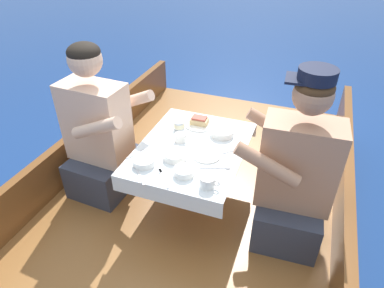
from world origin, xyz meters
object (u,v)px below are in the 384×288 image
(person_port, at_px, (99,137))
(coffee_cup_starboard, at_px, (181,137))
(coffee_cup_port, at_px, (208,182))
(tin_can, at_px, (179,125))
(sandwich, at_px, (199,120))
(person_starboard, at_px, (294,178))

(person_port, height_order, coffee_cup_starboard, person_port)
(coffee_cup_port, xyz_separation_m, tin_can, (-0.35, 0.47, -0.00))
(tin_can, bearing_deg, sandwich, 42.85)
(coffee_cup_port, height_order, tin_can, coffee_cup_port)
(tin_can, bearing_deg, person_starboard, -15.91)
(person_starboard, xyz_separation_m, coffee_cup_starboard, (-0.70, 0.09, 0.05))
(person_port, xyz_separation_m, tin_can, (0.46, 0.23, 0.05))
(person_port, relative_size, sandwich, 8.95)
(tin_can, bearing_deg, coffee_cup_port, -53.52)
(person_port, bearing_deg, coffee_cup_starboard, 13.95)
(coffee_cup_port, height_order, coffee_cup_starboard, coffee_cup_port)
(person_port, xyz_separation_m, sandwich, (0.57, 0.33, 0.06))
(sandwich, relative_size, coffee_cup_port, 1.08)
(person_port, bearing_deg, sandwich, 33.14)
(sandwich, bearing_deg, tin_can, -137.15)
(coffee_cup_port, relative_size, coffee_cup_starboard, 1.09)
(coffee_cup_starboard, bearing_deg, person_starboard, -7.17)
(person_starboard, relative_size, tin_can, 15.57)
(person_port, height_order, sandwich, person_port)
(person_starboard, distance_m, tin_can, 0.80)
(coffee_cup_starboard, relative_size, tin_can, 1.46)
(sandwich, xyz_separation_m, coffee_cup_port, (0.25, -0.57, -0.00))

